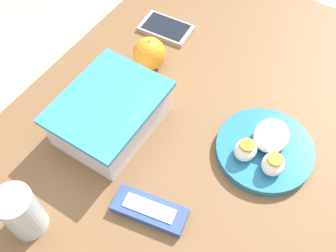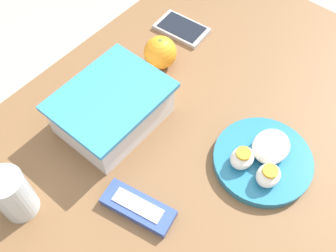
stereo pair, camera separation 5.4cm
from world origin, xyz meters
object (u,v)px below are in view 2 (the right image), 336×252
at_px(orange_fruit, 160,52).
at_px(food_container, 113,110).
at_px(rice_plate, 263,158).
at_px(cell_phone, 182,29).
at_px(drinking_glass, 13,194).
at_px(candy_bar, 138,207).

bearing_deg(orange_fruit, food_container, -170.56).
relative_size(rice_plate, cell_phone, 1.47).
bearing_deg(cell_phone, rice_plate, -118.50).
distance_m(orange_fruit, cell_phone, 0.13).
xyz_separation_m(cell_phone, drinking_glass, (-0.55, -0.07, 0.05)).
xyz_separation_m(rice_plate, cell_phone, (0.19, 0.35, -0.01)).
bearing_deg(drinking_glass, cell_phone, 7.09).
bearing_deg(cell_phone, food_container, -168.13).
distance_m(cell_phone, drinking_glass, 0.55).
relative_size(food_container, orange_fruit, 2.93).
xyz_separation_m(orange_fruit, candy_bar, (-0.30, -0.20, -0.03)).
distance_m(food_container, cell_phone, 0.31).
height_order(cell_phone, drinking_glass, drinking_glass).
relative_size(orange_fruit, drinking_glass, 0.70).
xyz_separation_m(rice_plate, candy_bar, (-0.22, 0.12, -0.01)).
height_order(food_container, rice_plate, food_container).
bearing_deg(food_container, orange_fruit, 9.44).
bearing_deg(drinking_glass, food_container, 1.07).
height_order(rice_plate, cell_phone, rice_plate).
relative_size(food_container, rice_plate, 1.14).
bearing_deg(candy_bar, food_container, 56.34).
height_order(rice_plate, drinking_glass, drinking_glass).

